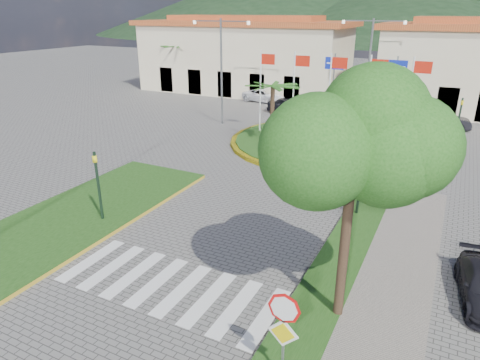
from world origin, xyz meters
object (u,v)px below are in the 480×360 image
at_px(stop_sign, 284,324).
at_px(roundabout_island, 323,142).
at_px(deciduous_tree, 354,153).
at_px(white_van, 265,96).
at_px(car_dark_a, 290,106).
at_px(car_dark_b, 443,120).

bearing_deg(stop_sign, roundabout_island, 103.73).
xyz_separation_m(deciduous_tree, white_van, (-14.96, 28.60, -4.54)).
bearing_deg(deciduous_tree, roundabout_island, 107.91).
height_order(car_dark_a, car_dark_b, car_dark_a).
xyz_separation_m(stop_sign, car_dark_b, (2.06, 28.34, -1.12)).
height_order(white_van, car_dark_a, car_dark_a).
distance_m(stop_sign, deciduous_tree, 4.59).
relative_size(white_van, car_dark_a, 1.15).
distance_m(deciduous_tree, white_van, 32.59).
height_order(deciduous_tree, car_dark_b, deciduous_tree).
relative_size(stop_sign, white_van, 0.58).
bearing_deg(stop_sign, deciduous_tree, 78.82).
relative_size(deciduous_tree, white_van, 1.50).
bearing_deg(stop_sign, white_van, 114.41).
distance_m(stop_sign, white_van, 34.76).
relative_size(roundabout_island, stop_sign, 4.79).
distance_m(roundabout_island, car_dark_b, 10.84).
xyz_separation_m(deciduous_tree, car_dark_b, (1.46, 25.30, -4.51)).
height_order(stop_sign, deciduous_tree, deciduous_tree).
height_order(white_van, car_dark_b, car_dark_b).
relative_size(deciduous_tree, car_dark_a, 1.72).
distance_m(white_van, car_dark_a, 5.37).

